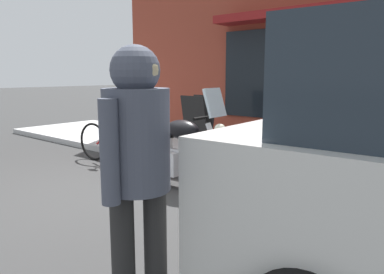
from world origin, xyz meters
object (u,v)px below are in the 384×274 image
(touring_motorcycle, at_px, (166,143))
(pedestrian_walking, at_px, (137,157))
(sandwich_board_sign, at_px, (198,122))
(parked_bicycle, at_px, (113,143))

(touring_motorcycle, distance_m, pedestrian_walking, 3.02)
(touring_motorcycle, distance_m, sandwich_board_sign, 2.07)
(touring_motorcycle, xyz_separation_m, pedestrian_walking, (1.96, -2.25, 0.48))
(parked_bicycle, height_order, pedestrian_walking, pedestrian_walking)
(touring_motorcycle, bearing_deg, sandwich_board_sign, 116.35)
(pedestrian_walking, bearing_deg, parked_bicycle, 144.12)
(touring_motorcycle, relative_size, sandwich_board_sign, 2.08)
(sandwich_board_sign, bearing_deg, touring_motorcycle, -63.65)
(parked_bicycle, xyz_separation_m, sandwich_board_sign, (0.64, 1.56, 0.26))
(parked_bicycle, distance_m, pedestrian_walking, 4.40)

